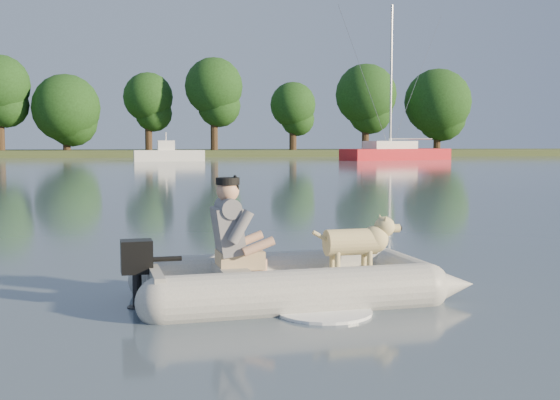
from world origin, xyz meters
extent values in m
plane|color=slate|center=(0.00, 0.00, 0.00)|extent=(160.00, 160.00, 0.00)
cube|color=#47512D|center=(0.00, 62.00, 0.25)|extent=(160.00, 12.00, 0.70)
cylinder|color=#332316|center=(-15.65, 61.01, 2.12)|extent=(0.70, 0.70, 4.24)
cylinder|color=#332316|center=(-9.90, 61.33, 1.47)|extent=(0.70, 0.70, 2.94)
sphere|color=#1F4E1A|center=(-9.90, 61.33, 4.49)|extent=(6.27, 6.27, 6.27)
cylinder|color=#332316|center=(-2.42, 61.95, 1.84)|extent=(0.70, 0.70, 3.67)
sphere|color=#1F4E1A|center=(-2.42, 61.95, 5.61)|extent=(4.69, 4.69, 4.69)
cylinder|color=#332316|center=(3.70, 60.15, 2.15)|extent=(0.70, 0.70, 4.29)
sphere|color=#1F4E1A|center=(3.70, 60.15, 6.56)|extent=(5.43, 5.43, 5.43)
cylinder|color=#332316|center=(11.30, 60.43, 1.61)|extent=(0.70, 0.70, 3.21)
sphere|color=#1F4E1A|center=(11.30, 60.43, 4.91)|extent=(4.41, 4.41, 4.41)
cylinder|color=#332316|center=(18.70, 61.04, 1.97)|extent=(0.70, 0.70, 3.94)
sphere|color=#1F4E1A|center=(18.70, 61.04, 6.02)|extent=(6.03, 6.03, 6.03)
cylinder|color=#332316|center=(26.27, 61.31, 1.76)|extent=(0.70, 0.70, 3.52)
sphere|color=#1F4E1A|center=(26.27, 61.31, 5.37)|extent=(6.68, 6.68, 6.68)
cube|color=red|center=(16.47, 45.07, 0.32)|extent=(8.95, 5.01, 1.07)
cube|color=white|center=(15.96, 44.91, 1.13)|extent=(4.16, 2.96, 0.64)
cylinder|color=#A5A5AA|center=(15.96, 44.91, 6.22)|extent=(0.17, 0.17, 10.72)
camera|label=1|loc=(-0.86, -6.29, 1.43)|focal=45.00mm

